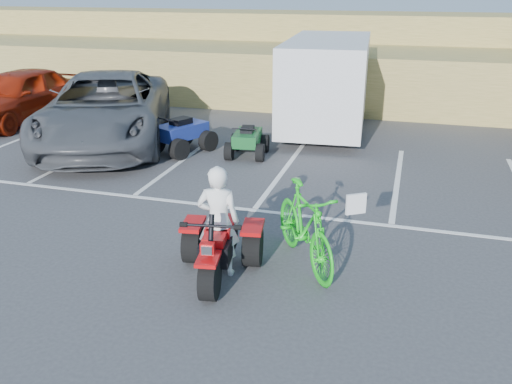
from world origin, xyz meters
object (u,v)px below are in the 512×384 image
(green_dirt_bike, at_px, (305,226))
(red_car, at_px, (18,95))
(red_trike_atv, at_px, (218,277))
(rider, at_px, (218,221))
(grey_pickup, at_px, (106,109))
(quad_atv_blue, at_px, (182,152))
(quad_atv_green, at_px, (247,156))
(cargo_trailer, at_px, (327,81))

(green_dirt_bike, relative_size, red_car, 0.44)
(green_dirt_bike, bearing_deg, red_trike_atv, -179.11)
(red_car, bearing_deg, rider, -37.25)
(grey_pickup, bearing_deg, rider, -69.33)
(quad_atv_blue, height_order, quad_atv_green, quad_atv_blue)
(green_dirt_bike, distance_m, grey_pickup, 8.81)
(red_car, relative_size, quad_atv_green, 3.77)
(grey_pickup, relative_size, cargo_trailer, 1.16)
(red_car, bearing_deg, green_dirt_bike, -31.68)
(cargo_trailer, bearing_deg, quad_atv_blue, -136.39)
(rider, xyz_separation_m, green_dirt_bike, (1.21, 0.65, -0.21))
(green_dirt_bike, bearing_deg, red_car, 114.24)
(red_trike_atv, distance_m, grey_pickup, 8.55)
(cargo_trailer, bearing_deg, red_car, -173.15)
(rider, relative_size, cargo_trailer, 0.29)
(red_car, height_order, quad_atv_blue, red_car)
(quad_atv_blue, bearing_deg, green_dirt_bike, -26.31)
(green_dirt_bike, xyz_separation_m, grey_pickup, (-6.83, 5.55, 0.30))
(red_trike_atv, distance_m, green_dirt_bike, 1.58)
(quad_atv_blue, bearing_deg, red_car, -171.03)
(cargo_trailer, relative_size, quad_atv_green, 4.47)
(quad_atv_blue, xyz_separation_m, quad_atv_green, (1.81, 0.14, 0.00))
(red_trike_atv, xyz_separation_m, red_car, (-9.75, 7.81, 0.86))
(red_trike_atv, xyz_separation_m, cargo_trailer, (0.06, 9.73, 1.48))
(red_car, distance_m, quad_atv_green, 8.51)
(cargo_trailer, bearing_deg, quad_atv_green, -117.33)
(red_car, bearing_deg, cargo_trailer, 12.05)
(green_dirt_bike, distance_m, red_car, 13.00)
(red_car, xyz_separation_m, quad_atv_blue, (6.52, -1.72, -0.86))
(grey_pickup, bearing_deg, cargo_trailer, 9.17)
(rider, height_order, quad_atv_blue, rider)
(green_dirt_bike, bearing_deg, quad_atv_green, 82.65)
(cargo_trailer, relative_size, quad_atv_blue, 3.78)
(green_dirt_bike, bearing_deg, cargo_trailer, 64.09)
(red_trike_atv, distance_m, red_car, 12.53)
(red_car, relative_size, cargo_trailer, 0.84)
(quad_atv_green, bearing_deg, rider, -84.34)
(red_trike_atv, xyz_separation_m, grey_pickup, (-5.64, 6.35, 0.97))
(grey_pickup, bearing_deg, quad_atv_green, -23.10)
(grey_pickup, height_order, quad_atv_green, grey_pickup)
(cargo_trailer, bearing_deg, red_trike_atv, -94.58)
(rider, relative_size, quad_atv_green, 1.32)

